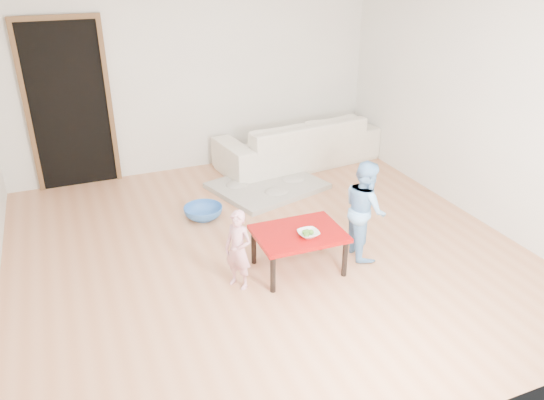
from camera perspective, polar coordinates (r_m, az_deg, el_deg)
floor at (r=5.47m, az=-0.80°, el=-5.31°), size 5.00×5.00×0.01m
back_wall at (r=7.24m, az=-8.40°, el=13.31°), size 5.00×0.02×2.60m
right_wall at (r=6.26m, az=21.26°, el=9.92°), size 0.02×5.00×2.60m
doorway at (r=7.08m, az=-20.98°, el=9.32°), size 1.02×0.08×2.11m
sofa at (r=7.52m, az=2.77°, el=6.34°), size 2.36×1.15×0.66m
cushion at (r=7.10m, az=0.47°, el=6.55°), size 0.45×0.41×0.11m
red_table at (r=5.06m, az=2.86°, el=-5.46°), size 0.83×0.63×0.41m
bowl at (r=4.88m, az=3.94°, el=-3.63°), size 0.19×0.19×0.05m
broccoli at (r=4.88m, az=3.94°, el=-3.59°), size 0.12×0.12×0.06m
child_pink at (r=4.73m, az=-3.65°, el=-5.38°), size 0.31×0.33×0.76m
child_blue at (r=5.25m, az=9.97°, el=-0.97°), size 0.45×0.54×1.00m
basin at (r=6.10m, az=-7.40°, el=-1.33°), size 0.44×0.44×0.14m
blanket at (r=6.81m, az=-0.51°, el=1.54°), size 1.53×1.39×0.06m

